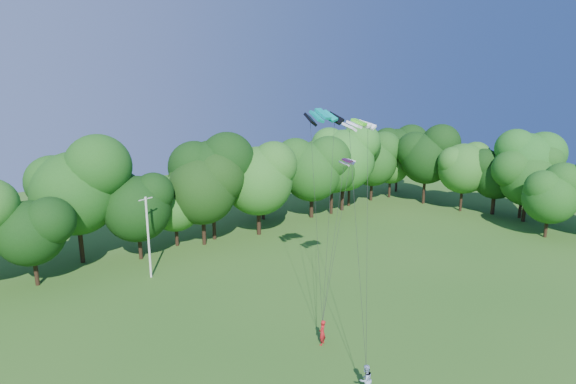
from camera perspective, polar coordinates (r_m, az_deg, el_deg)
utility_pole at (r=45.43m, az=-17.32°, el=-5.44°), size 1.54×0.67×8.12m
kite_flyer_left at (r=33.86m, az=4.37°, el=-17.36°), size 0.82×0.71×1.88m
kite_flyer_right at (r=29.62m, az=9.83°, el=-22.40°), size 0.98×0.79×1.89m
kite_teal at (r=33.51m, az=4.46°, el=9.86°), size 3.02×1.30×0.80m
kite_green at (r=31.68m, az=9.00°, el=8.77°), size 2.56×1.29×0.45m
kite_pink at (r=36.56m, az=7.53°, el=4.00°), size 1.81×1.28×0.29m
tree_back_center at (r=52.71m, az=-10.92°, el=1.69°), size 8.80×8.80×12.81m
tree_back_east at (r=67.54m, az=7.07°, el=5.27°), size 10.15×10.15×14.76m
tree_flank_east at (r=71.25m, az=27.99°, el=3.73°), size 9.43×9.43×13.72m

